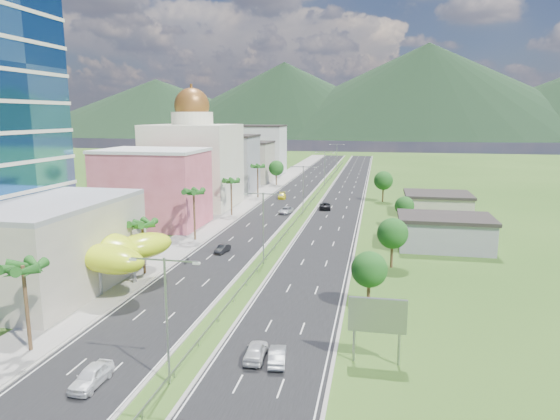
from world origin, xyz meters
The scene contains 38 objects.
ground centered at (0.00, 0.00, 0.00)m, with size 500.00×500.00×0.00m, color #2D5119.
road_left centered at (-7.50, 90.00, 0.02)m, with size 11.00×260.00×0.04m, color black.
road_right centered at (7.50, 90.00, 0.02)m, with size 11.00×260.00×0.04m, color black.
sidewalk_left centered at (-17.00, 90.00, 0.06)m, with size 7.00×260.00×0.12m, color gray.
median_guardrail centered at (0.00, 71.99, 0.62)m, with size 0.10×216.06×0.76m.
streetlight_median_a centered at (0.00, -25.00, 6.75)m, with size 6.04×0.25×11.00m.
streetlight_median_b centered at (0.00, 10.00, 6.75)m, with size 6.04×0.25×11.00m.
streetlight_median_c centered at (0.00, 50.00, 6.75)m, with size 6.04×0.25×11.00m.
streetlight_median_d centered at (0.00, 95.00, 6.75)m, with size 6.04×0.25×11.00m.
streetlight_median_e centered at (0.00, 140.00, 6.75)m, with size 6.04×0.25×11.00m.
lime_canopy centered at (-20.00, -4.00, 4.99)m, with size 18.00×15.00×7.40m.
pink_shophouse centered at (-28.00, 32.00, 7.50)m, with size 20.00×15.00×15.00m, color #C85260.
domed_building centered at (-28.00, 55.00, 11.35)m, with size 20.00×20.00×28.70m.
midrise_grey centered at (-27.00, 80.00, 8.00)m, with size 16.00×15.00×16.00m, color gray.
midrise_beige centered at (-27.00, 102.00, 6.50)m, with size 16.00×15.00×13.00m, color #9E9582.
midrise_white centered at (-27.00, 125.00, 9.00)m, with size 16.00×15.00×18.00m, color silver.
billboard centered at (17.00, -18.00, 4.42)m, with size 5.20×0.35×6.20m.
shed_near centered at (28.00, 25.00, 2.50)m, with size 15.00×10.00×5.00m, color gray.
shed_far centered at (30.00, 55.00, 2.20)m, with size 14.00×12.00×4.40m, color #9E9582.
palm_tree_a centered at (-15.50, -22.00, 8.02)m, with size 3.60×3.60×9.10m.
palm_tree_b centered at (-15.50, 2.00, 7.06)m, with size 3.60×3.60×8.10m.
palm_tree_c centered at (-15.50, 22.00, 8.50)m, with size 3.60×3.60×9.60m.
palm_tree_d centered at (-15.50, 45.00, 7.54)m, with size 3.60×3.60×8.60m.
palm_tree_e centered at (-15.50, 70.00, 8.31)m, with size 3.60×3.60×9.40m.
leafy_tree_lfar centered at (-15.50, 95.00, 5.58)m, with size 4.90×4.90×8.05m.
leafy_tree_ra centered at (16.00, -5.00, 4.78)m, with size 4.20×4.20×6.90m.
leafy_tree_rb centered at (19.00, 12.00, 5.18)m, with size 4.55×4.55×7.47m.
leafy_tree_rc centered at (22.00, 40.00, 4.37)m, with size 3.85×3.85×6.33m.
leafy_tree_rd centered at (18.00, 70.00, 5.58)m, with size 4.90×4.90×8.05m.
mountain_ridge centered at (60.00, 450.00, 0.00)m, with size 860.00×140.00×90.00m, color black, non-canonical shape.
car_white_near_left centered at (-6.25, -26.56, 0.86)m, with size 1.93×4.80×1.64m, color white.
car_dark_left centered at (-8.07, 14.87, 0.68)m, with size 1.34×3.86×1.27m, color black.
car_silver_mid_left centered at (-3.92, 49.62, 0.75)m, with size 2.35×5.10×1.42m, color #B5B7BE.
car_yellow_far_left centered at (-8.76, 69.80, 0.79)m, with size 2.11×5.20×1.51m, color yellow.
car_white_near_right centered at (6.09, -19.42, 0.81)m, with size 1.83×4.54×1.55m, color silver.
car_silver_right centered at (8.19, -19.78, 0.74)m, with size 1.48×4.23×1.39m, color #A3A6AB.
car_dark_far_right centered at (4.31, 56.73, 0.83)m, with size 2.63×5.71×1.59m, color black.
motorcycle centered at (-11.51, 8.03, 0.69)m, with size 0.61×2.02×1.29m, color black.
Camera 1 is at (16.60, -60.97, 22.23)m, focal length 32.00 mm.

